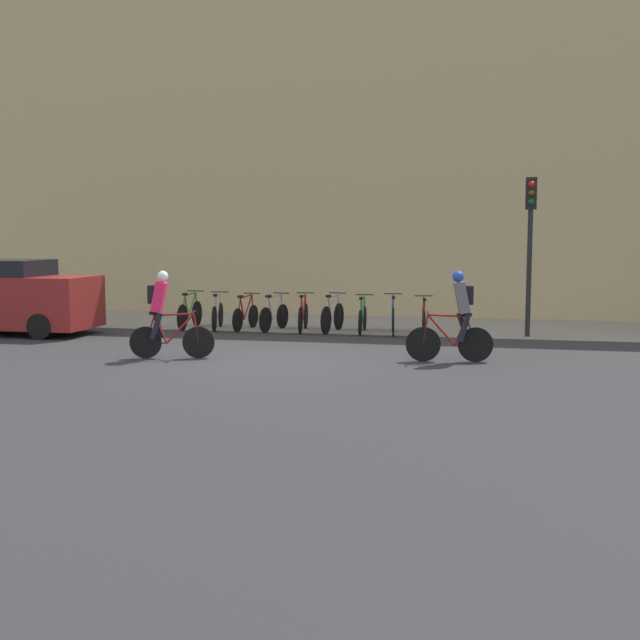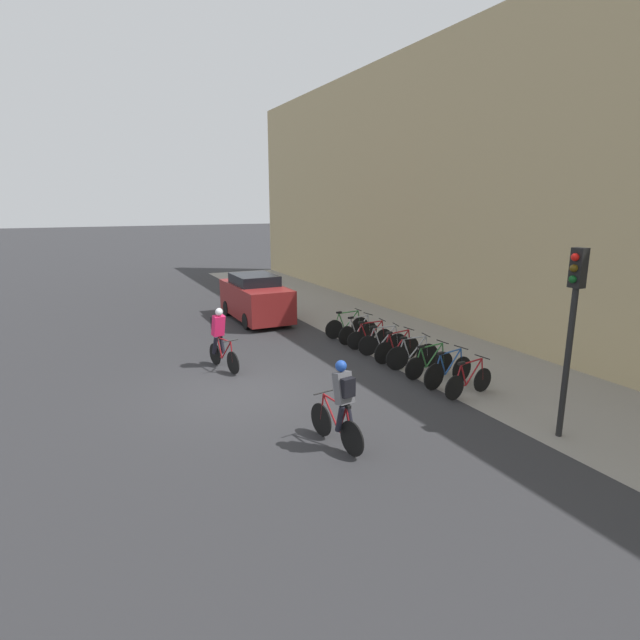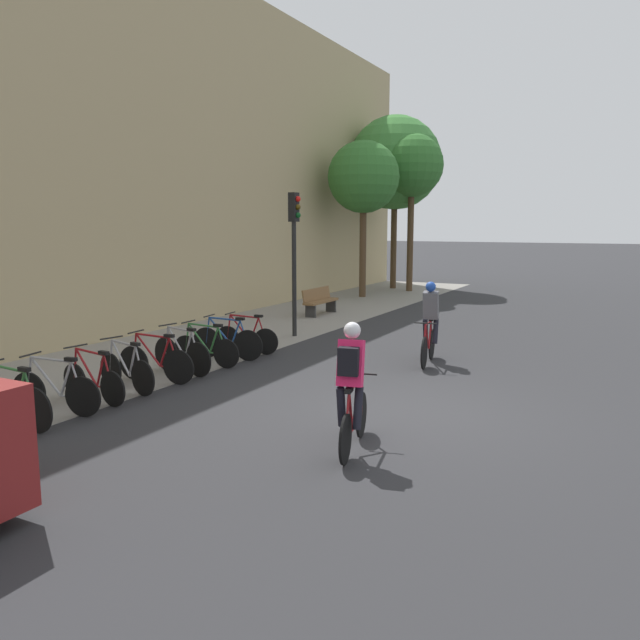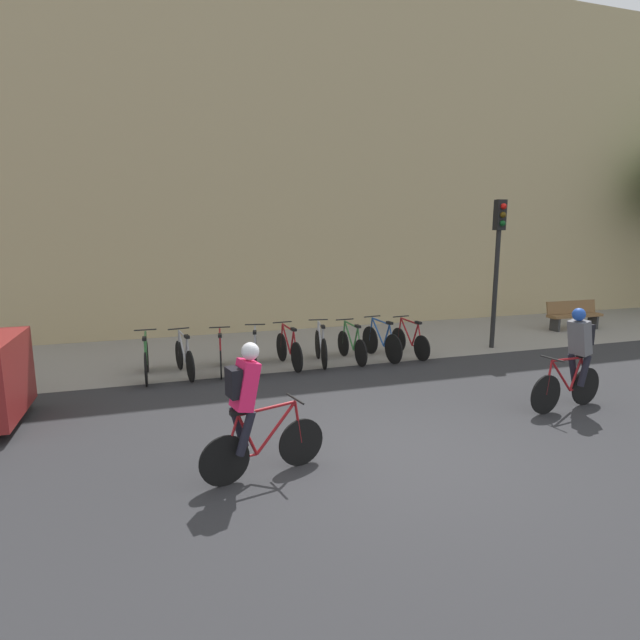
{
  "view_description": "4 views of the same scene",
  "coord_description": "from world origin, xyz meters",
  "px_view_note": "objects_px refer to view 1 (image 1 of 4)",
  "views": [
    {
      "loc": [
        4.31,
        -14.92,
        2.52
      ],
      "look_at": [
        0.85,
        1.19,
        0.72
      ],
      "focal_mm": 45.0,
      "sensor_mm": 36.0,
      "label": 1
    },
    {
      "loc": [
        11.47,
        -3.46,
        4.64
      ],
      "look_at": [
        -0.13,
        2.21,
        1.61
      ],
      "focal_mm": 28.0,
      "sensor_mm": 36.0,
      "label": 2
    },
    {
      "loc": [
        -9.28,
        -3.26,
        3.0
      ],
      "look_at": [
        0.37,
        1.76,
        1.33
      ],
      "focal_mm": 35.0,
      "sensor_mm": 36.0,
      "label": 3
    },
    {
      "loc": [
        -3.09,
        -5.83,
        3.12
      ],
      "look_at": [
        -0.2,
        3.19,
        1.37
      ],
      "focal_mm": 28.0,
      "sensor_mm": 36.0,
      "label": 4
    }
  ],
  "objects_px": {
    "parked_bike_7": "(393,317)",
    "traffic_light_pole": "(530,227)",
    "cyclist_pink": "(162,312)",
    "parked_bike_1": "(218,314)",
    "parked_bike_6": "(363,318)",
    "parked_bike_4": "(303,316)",
    "parked_car": "(9,298)",
    "cyclist_grey": "(458,314)",
    "parked_bike_3": "(274,315)",
    "parked_bike_0": "(190,313)",
    "parked_bike_8": "(424,319)",
    "parked_bike_2": "(246,315)",
    "parked_bike_5": "(333,316)"
  },
  "relations": [
    {
      "from": "cyclist_pink",
      "to": "traffic_light_pole",
      "type": "height_order",
      "value": "traffic_light_pole"
    },
    {
      "from": "parked_bike_0",
      "to": "parked_car",
      "type": "bearing_deg",
      "value": -153.14
    },
    {
      "from": "parked_bike_2",
      "to": "parked_bike_5",
      "type": "bearing_deg",
      "value": 0.06
    },
    {
      "from": "cyclist_grey",
      "to": "parked_bike_0",
      "type": "relative_size",
      "value": 1.04
    },
    {
      "from": "cyclist_pink",
      "to": "parked_bike_3",
      "type": "bearing_deg",
      "value": 78.95
    },
    {
      "from": "cyclist_pink",
      "to": "cyclist_grey",
      "type": "xyz_separation_m",
      "value": [
        5.81,
        0.79,
        0.0
      ]
    },
    {
      "from": "cyclist_grey",
      "to": "parked_car",
      "type": "distance_m",
      "value": 11.34
    },
    {
      "from": "parked_bike_1",
      "to": "parked_bike_5",
      "type": "distance_m",
      "value": 3.07
    },
    {
      "from": "cyclist_grey",
      "to": "parked_car",
      "type": "bearing_deg",
      "value": 169.33
    },
    {
      "from": "cyclist_pink",
      "to": "parked_bike_0",
      "type": "relative_size",
      "value": 1.02
    },
    {
      "from": "parked_bike_0",
      "to": "traffic_light_pole",
      "type": "distance_m",
      "value": 8.94
    },
    {
      "from": "parked_bike_2",
      "to": "parked_bike_0",
      "type": "bearing_deg",
      "value": 179.97
    },
    {
      "from": "parked_bike_4",
      "to": "parked_car",
      "type": "height_order",
      "value": "parked_car"
    },
    {
      "from": "cyclist_grey",
      "to": "parked_bike_3",
      "type": "bearing_deg",
      "value": 139.66
    },
    {
      "from": "parked_bike_4",
      "to": "traffic_light_pole",
      "type": "height_order",
      "value": "traffic_light_pole"
    },
    {
      "from": "parked_bike_6",
      "to": "parked_bike_7",
      "type": "height_order",
      "value": "parked_bike_7"
    },
    {
      "from": "cyclist_grey",
      "to": "parked_bike_4",
      "type": "xyz_separation_m",
      "value": [
        -4.08,
        4.12,
        -0.54
      ]
    },
    {
      "from": "parked_bike_3",
      "to": "traffic_light_pole",
      "type": "xyz_separation_m",
      "value": [
        6.35,
        0.13,
        2.25
      ]
    },
    {
      "from": "parked_bike_3",
      "to": "parked_bike_4",
      "type": "bearing_deg",
      "value": -0.02
    },
    {
      "from": "parked_bike_8",
      "to": "parked_car",
      "type": "bearing_deg",
      "value": -168.74
    },
    {
      "from": "traffic_light_pole",
      "to": "cyclist_grey",
      "type": "bearing_deg",
      "value": -109.43
    },
    {
      "from": "parked_bike_6",
      "to": "parked_car",
      "type": "height_order",
      "value": "parked_car"
    },
    {
      "from": "parked_bike_7",
      "to": "traffic_light_pole",
      "type": "relative_size",
      "value": 0.45
    },
    {
      "from": "parked_bike_3",
      "to": "parked_bike_8",
      "type": "relative_size",
      "value": 0.99
    },
    {
      "from": "parked_bike_7",
      "to": "parked_bike_8",
      "type": "relative_size",
      "value": 1.07
    },
    {
      "from": "cyclist_grey",
      "to": "traffic_light_pole",
      "type": "height_order",
      "value": "traffic_light_pole"
    },
    {
      "from": "traffic_light_pole",
      "to": "parked_bike_0",
      "type": "bearing_deg",
      "value": -179.15
    },
    {
      "from": "parked_bike_3",
      "to": "parked_bike_4",
      "type": "xyz_separation_m",
      "value": [
        0.77,
        -0.0,
        0.01
      ]
    },
    {
      "from": "parked_bike_7",
      "to": "traffic_light_pole",
      "type": "xyz_separation_m",
      "value": [
        3.27,
        0.13,
        2.23
      ]
    },
    {
      "from": "parked_bike_0",
      "to": "parked_bike_8",
      "type": "height_order",
      "value": "parked_bike_0"
    },
    {
      "from": "parked_bike_7",
      "to": "parked_bike_4",
      "type": "bearing_deg",
      "value": -179.99
    },
    {
      "from": "parked_bike_2",
      "to": "cyclist_grey",
      "type": "bearing_deg",
      "value": -36.24
    },
    {
      "from": "cyclist_pink",
      "to": "parked_bike_5",
      "type": "distance_m",
      "value": 5.54
    },
    {
      "from": "parked_bike_3",
      "to": "parked_bike_7",
      "type": "bearing_deg",
      "value": 0.0
    },
    {
      "from": "parked_bike_8",
      "to": "cyclist_pink",
      "type": "bearing_deg",
      "value": -134.4
    },
    {
      "from": "parked_bike_0",
      "to": "parked_bike_5",
      "type": "height_order",
      "value": "parked_bike_5"
    },
    {
      "from": "parked_bike_1",
      "to": "parked_bike_3",
      "type": "bearing_deg",
      "value": 0.02
    },
    {
      "from": "parked_bike_8",
      "to": "parked_bike_5",
      "type": "bearing_deg",
      "value": 179.95
    },
    {
      "from": "parked_bike_5",
      "to": "parked_bike_4",
      "type": "bearing_deg",
      "value": -179.9
    },
    {
      "from": "parked_bike_7",
      "to": "traffic_light_pole",
      "type": "distance_m",
      "value": 3.96
    },
    {
      "from": "parked_bike_2",
      "to": "parked_bike_6",
      "type": "distance_m",
      "value": 3.08
    },
    {
      "from": "parked_bike_8",
      "to": "traffic_light_pole",
      "type": "height_order",
      "value": "traffic_light_pole"
    },
    {
      "from": "cyclist_grey",
      "to": "parked_bike_3",
      "type": "xyz_separation_m",
      "value": [
        -4.85,
        4.12,
        -0.55
      ]
    },
    {
      "from": "cyclist_pink",
      "to": "parked_bike_1",
      "type": "bearing_deg",
      "value": 96.69
    },
    {
      "from": "parked_bike_2",
      "to": "parked_car",
      "type": "relative_size",
      "value": 0.38
    },
    {
      "from": "parked_car",
      "to": "traffic_light_pole",
      "type": "bearing_deg",
      "value": 9.64
    },
    {
      "from": "cyclist_pink",
      "to": "parked_bike_5",
      "type": "relative_size",
      "value": 1.07
    },
    {
      "from": "parked_bike_4",
      "to": "parked_bike_8",
      "type": "distance_m",
      "value": 3.08
    },
    {
      "from": "cyclist_pink",
      "to": "traffic_light_pole",
      "type": "xyz_separation_m",
      "value": [
        7.31,
        5.04,
        1.7
      ]
    },
    {
      "from": "parked_bike_7",
      "to": "cyclist_pink",
      "type": "bearing_deg",
      "value": -129.43
    }
  ]
}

